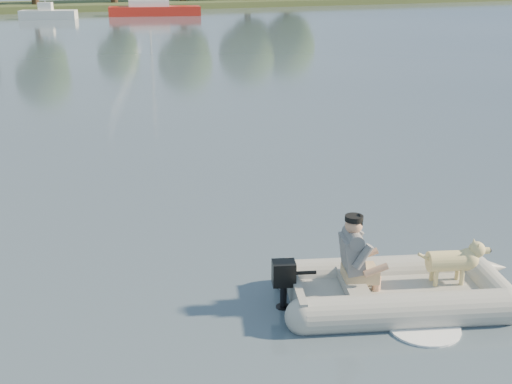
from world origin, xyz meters
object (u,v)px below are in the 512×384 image
dinghy (404,263)px  dog (448,264)px  sailboat (154,10)px  man (354,251)px  motorboat (48,8)px

dinghy → dog: size_ratio=5.29×
dinghy → sailboat: (11.31, 49.75, -0.05)m
man → sailboat: bearing=95.8°
dog → motorboat: motorboat is taller
motorboat → sailboat: (8.77, 0.43, -0.40)m
man → sailboat: (11.87, 49.50, -0.22)m
motorboat → sailboat: 8.79m
man → dog: man is taller
motorboat → dinghy: bearing=-73.5°
dog → man: bearing=180.0°
man → motorboat: bearing=105.7°
dinghy → dog: bearing=4.6°
dinghy → motorboat: 49.39m
man → dog: bearing=-0.0°
sailboat → dinghy: bearing=-88.2°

